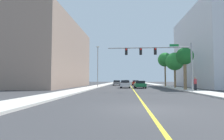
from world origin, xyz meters
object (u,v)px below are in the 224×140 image
object	(u,v)px
traffic_signal_mast	(162,55)
car_gray	(117,83)
car_red	(135,83)
car_blue	(140,84)
pedestrian	(195,84)
palm_far	(165,60)
palm_mid	(175,62)
car_green	(140,84)
palm_near	(185,57)
car_silver	(125,84)
car_yellow	(126,82)
street_lamp	(98,64)

from	to	relation	value
traffic_signal_mast	car_gray	bearing A→B (deg)	104.45
car_red	car_blue	bearing A→B (deg)	-89.84
car_red	car_gray	world-z (taller)	car_red
pedestrian	palm_far	bearing A→B (deg)	118.19
palm_mid	car_red	xyz separation A→B (m)	(-6.15, 17.37, -4.02)
car_gray	car_green	xyz separation A→B (m)	(5.04, -16.18, -0.02)
traffic_signal_mast	palm_far	bearing A→B (deg)	76.69
palm_near	car_blue	world-z (taller)	palm_near
palm_near	pedestrian	size ratio (longest dim) A/B	3.47
palm_far	car_blue	size ratio (longest dim) A/B	1.84
palm_mid	car_red	bearing A→B (deg)	109.49
palm_far	pedestrian	world-z (taller)	palm_far
car_gray	pedestrian	world-z (taller)	pedestrian
traffic_signal_mast	car_silver	size ratio (longest dim) A/B	2.54
palm_near	car_green	world-z (taller)	palm_near
car_silver	car_blue	distance (m)	6.12
traffic_signal_mast	palm_far	distance (m)	17.71
car_blue	car_green	bearing A→B (deg)	-92.31
palm_far	car_green	distance (m)	10.22
car_silver	car_yellow	size ratio (longest dim) A/B	0.88
street_lamp	pedestrian	bearing A→B (deg)	-37.73
palm_near	pedestrian	xyz separation A→B (m)	(0.74, -1.69, -3.74)
car_silver	car_yellow	xyz separation A→B (m)	(-0.03, 21.51, -0.00)
palm_near	car_red	bearing A→B (deg)	103.56
palm_far	car_silver	distance (m)	11.37
palm_mid	palm_far	distance (m)	6.71
street_lamp	pedestrian	distance (m)	19.07
palm_near	palm_far	distance (m)	13.29
car_blue	car_red	size ratio (longest dim) A/B	0.87
palm_near	car_silver	xyz separation A→B (m)	(-8.48, 7.77, -4.00)
street_lamp	palm_near	xyz separation A→B (m)	(14.06, -9.76, 0.07)
palm_far	car_silver	world-z (taller)	palm_far
palm_mid	car_green	distance (m)	7.42
car_red	car_green	size ratio (longest dim) A/B	1.11
street_lamp	palm_far	distance (m)	14.61
palm_mid	car_blue	bearing A→B (deg)	131.86
car_yellow	car_red	xyz separation A→B (m)	(2.72, -5.28, 0.00)
palm_far	car_blue	world-z (taller)	palm_far
street_lamp	pedestrian	size ratio (longest dim) A/B	4.78
car_blue	car_red	world-z (taller)	car_red
car_red	car_green	xyz separation A→B (m)	(-0.06, -17.30, -0.04)
palm_mid	car_blue	world-z (taller)	palm_mid
traffic_signal_mast	car_blue	distance (m)	17.47
palm_far	car_red	xyz separation A→B (m)	(-5.87, 10.76, -5.10)
car_silver	palm_far	bearing A→B (deg)	33.20
car_yellow	street_lamp	bearing A→B (deg)	-107.76
street_lamp	car_gray	xyz separation A→B (m)	(3.17, 13.12, -3.95)
traffic_signal_mast	pedestrian	world-z (taller)	traffic_signal_mast
palm_mid	car_green	bearing A→B (deg)	179.31
car_yellow	palm_far	bearing A→B (deg)	-63.70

